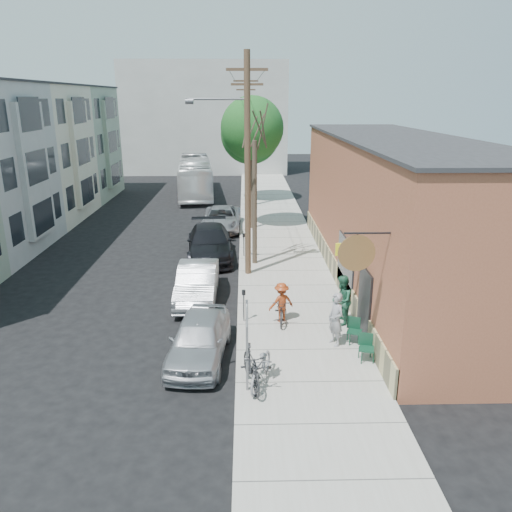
{
  "coord_description": "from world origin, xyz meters",
  "views": [
    {
      "loc": [
        2.31,
        -16.94,
        8.21
      ],
      "look_at": [
        2.8,
        4.13,
        1.5
      ],
      "focal_mm": 35.0,
      "sensor_mm": 36.0,
      "label": 1
    }
  ],
  "objects_px": {
    "tree_bare": "(255,204)",
    "car_3": "(222,219)",
    "utility_pole_near": "(246,163)",
    "car_2": "(210,243)",
    "patron_grey": "(336,319)",
    "bus": "(195,177)",
    "parking_meter_far": "(244,241)",
    "tree_leafy_mid": "(252,128)",
    "patio_chair_a": "(355,331)",
    "parked_bike_a": "(251,367)",
    "parking_meter_near": "(244,300)",
    "cyclist": "(281,302)",
    "sign_post": "(247,337)",
    "car_1": "(197,283)",
    "tree_leafy_far": "(250,134)",
    "patio_chair_b": "(367,348)",
    "parked_bike_b": "(261,367)",
    "car_0": "(199,338)",
    "patron_green": "(342,300)"
  },
  "relations": [
    {
      "from": "utility_pole_near",
      "to": "patio_chair_a",
      "type": "relative_size",
      "value": 11.36
    },
    {
      "from": "car_2",
      "to": "car_3",
      "type": "bearing_deg",
      "value": 81.81
    },
    {
      "from": "tree_bare",
      "to": "parked_bike_a",
      "type": "relative_size",
      "value": 3.09
    },
    {
      "from": "parking_meter_far",
      "to": "car_3",
      "type": "distance_m",
      "value": 6.38
    },
    {
      "from": "parking_meter_far",
      "to": "tree_leafy_far",
      "type": "distance_m",
      "value": 16.08
    },
    {
      "from": "parking_meter_near",
      "to": "cyclist",
      "type": "height_order",
      "value": "cyclist"
    },
    {
      "from": "patio_chair_b",
      "to": "bus",
      "type": "distance_m",
      "value": 30.67
    },
    {
      "from": "sign_post",
      "to": "car_2",
      "type": "relative_size",
      "value": 0.49
    },
    {
      "from": "parking_meter_near",
      "to": "car_0",
      "type": "distance_m",
      "value": 2.96
    },
    {
      "from": "utility_pole_near",
      "to": "tree_bare",
      "type": "height_order",
      "value": "utility_pole_near"
    },
    {
      "from": "tree_bare",
      "to": "utility_pole_near",
      "type": "bearing_deg",
      "value": -104.71
    },
    {
      "from": "car_1",
      "to": "car_2",
      "type": "xyz_separation_m",
      "value": [
        0.14,
        5.84,
        0.07
      ]
    },
    {
      "from": "parking_meter_near",
      "to": "car_1",
      "type": "relative_size",
      "value": 0.27
    },
    {
      "from": "tree_leafy_far",
      "to": "car_1",
      "type": "bearing_deg",
      "value": -96.81
    },
    {
      "from": "patron_grey",
      "to": "tree_leafy_far",
      "type": "bearing_deg",
      "value": 161.75
    },
    {
      "from": "parking_meter_far",
      "to": "tree_leafy_mid",
      "type": "distance_m",
      "value": 8.17
    },
    {
      "from": "tree_bare",
      "to": "bus",
      "type": "height_order",
      "value": "tree_bare"
    },
    {
      "from": "utility_pole_near",
      "to": "car_1",
      "type": "bearing_deg",
      "value": -126.12
    },
    {
      "from": "tree_leafy_mid",
      "to": "parking_meter_far",
      "type": "bearing_deg",
      "value": -95.17
    },
    {
      "from": "tree_bare",
      "to": "car_3",
      "type": "distance_m",
      "value": 8.03
    },
    {
      "from": "car_3",
      "to": "patron_grey",
      "type": "bearing_deg",
      "value": -73.39
    },
    {
      "from": "tree_bare",
      "to": "parked_bike_b",
      "type": "distance_m",
      "value": 11.54
    },
    {
      "from": "patron_green",
      "to": "car_2",
      "type": "xyz_separation_m",
      "value": [
        -5.43,
        8.66,
        -0.26
      ]
    },
    {
      "from": "tree_leafy_far",
      "to": "patron_green",
      "type": "height_order",
      "value": "tree_leafy_far"
    },
    {
      "from": "patio_chair_a",
      "to": "parked_bike_a",
      "type": "height_order",
      "value": "parked_bike_a"
    },
    {
      "from": "tree_leafy_mid",
      "to": "patio_chair_a",
      "type": "xyz_separation_m",
      "value": [
        3.24,
        -16.03,
        -5.82
      ]
    },
    {
      "from": "patio_chair_a",
      "to": "parked_bike_b",
      "type": "distance_m",
      "value": 4.1
    },
    {
      "from": "car_3",
      "to": "bus",
      "type": "bearing_deg",
      "value": 103.96
    },
    {
      "from": "cyclist",
      "to": "bus",
      "type": "distance_m",
      "value": 27.09
    },
    {
      "from": "tree_leafy_mid",
      "to": "cyclist",
      "type": "relative_size",
      "value": 5.39
    },
    {
      "from": "tree_leafy_mid",
      "to": "parked_bike_a",
      "type": "bearing_deg",
      "value": -91.02
    },
    {
      "from": "tree_leafy_mid",
      "to": "car_1",
      "type": "height_order",
      "value": "tree_leafy_mid"
    },
    {
      "from": "car_0",
      "to": "parking_meter_far",
      "type": "bearing_deg",
      "value": 87.16
    },
    {
      "from": "car_0",
      "to": "bus",
      "type": "distance_m",
      "value": 29.16
    },
    {
      "from": "sign_post",
      "to": "car_1",
      "type": "distance_m",
      "value": 7.54
    },
    {
      "from": "parked_bike_b",
      "to": "car_3",
      "type": "relative_size",
      "value": 0.39
    },
    {
      "from": "sign_post",
      "to": "tree_bare",
      "type": "relative_size",
      "value": 0.46
    },
    {
      "from": "parked_bike_b",
      "to": "sign_post",
      "type": "bearing_deg",
      "value": -122.83
    },
    {
      "from": "cyclist",
      "to": "tree_leafy_mid",
      "type": "bearing_deg",
      "value": -109.38
    },
    {
      "from": "sign_post",
      "to": "patio_chair_a",
      "type": "distance_m",
      "value": 4.8
    },
    {
      "from": "tree_leafy_mid",
      "to": "patio_chair_a",
      "type": "distance_m",
      "value": 17.36
    },
    {
      "from": "car_0",
      "to": "bus",
      "type": "bearing_deg",
      "value": 100.44
    },
    {
      "from": "patron_grey",
      "to": "car_2",
      "type": "distance_m",
      "value": 11.41
    },
    {
      "from": "utility_pole_near",
      "to": "car_2",
      "type": "height_order",
      "value": "utility_pole_near"
    },
    {
      "from": "parking_meter_near",
      "to": "car_1",
      "type": "bearing_deg",
      "value": 128.27
    },
    {
      "from": "car_2",
      "to": "tree_bare",
      "type": "bearing_deg",
      "value": -35.13
    },
    {
      "from": "patron_green",
      "to": "car_2",
      "type": "distance_m",
      "value": 10.23
    },
    {
      "from": "parking_meter_far",
      "to": "parked_bike_b",
      "type": "bearing_deg",
      "value": -87.62
    },
    {
      "from": "patron_grey",
      "to": "bus",
      "type": "bearing_deg",
      "value": 170.56
    },
    {
      "from": "patio_chair_b",
      "to": "bus",
      "type": "relative_size",
      "value": 0.08
    }
  ]
}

